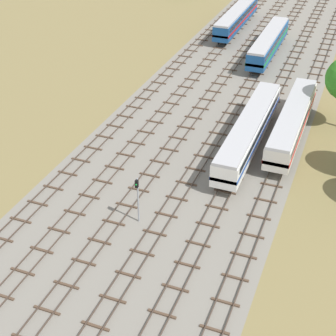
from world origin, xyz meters
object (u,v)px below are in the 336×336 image
Objects in this scene: passenger_coach_centre_right_nearest at (249,129)px; passenger_coach_left_midfar at (237,17)px; signal_post_nearest at (138,195)px; diesel_railcar_centre_mid at (269,42)px; diesel_railcar_right_near at (292,121)px.

passenger_coach_left_midfar is at bearing 106.88° from passenger_coach_centre_right_nearest.
passenger_coach_left_midfar is 61.04m from signal_post_nearest.
passenger_coach_centre_right_nearest and passenger_coach_left_midfar have the same top height.
signal_post_nearest is (-2.18, -48.70, 0.64)m from diesel_railcar_centre_mid.
diesel_railcar_right_near and diesel_railcar_centre_mid have the same top height.
diesel_railcar_right_near is 4.05× the size of signal_post_nearest.
passenger_coach_centre_right_nearest is 4.35× the size of signal_post_nearest.
diesel_railcar_centre_mid is at bearing -54.03° from passenger_coach_left_midfar.
diesel_railcar_right_near is at bearing 63.46° from signal_post_nearest.
signal_post_nearest is (-6.53, -17.68, 0.62)m from passenger_coach_centre_right_nearest.
signal_post_nearest is (6.53, -60.69, 0.62)m from passenger_coach_left_midfar.
passenger_coach_centre_right_nearest is at bearing -82.02° from diesel_railcar_centre_mid.
signal_post_nearest is (-10.88, -21.78, 0.64)m from diesel_railcar_right_near.
passenger_coach_centre_right_nearest is at bearing -136.71° from diesel_railcar_right_near.
passenger_coach_centre_right_nearest is 1.07× the size of diesel_railcar_centre_mid.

